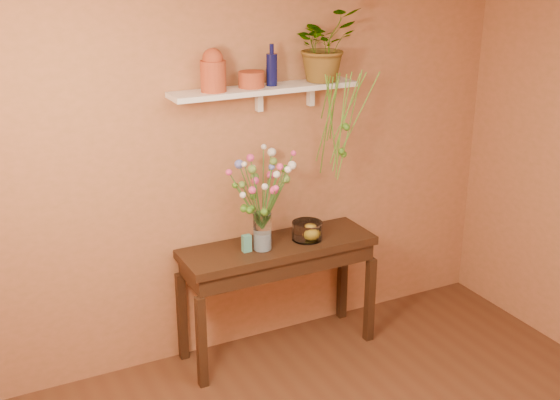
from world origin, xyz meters
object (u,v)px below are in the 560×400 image
object	(u,v)px
terracotta_jug	(213,71)
bouquet	(262,181)
blue_bottle	(272,69)
sideboard	(278,259)
glass_vase	(262,234)
glass_bowl	(307,231)
spider_plant	(324,45)

from	to	relation	value
terracotta_jug	bouquet	size ratio (longest dim) A/B	0.51
terracotta_jug	blue_bottle	world-z (taller)	terracotta_jug
terracotta_jug	blue_bottle	distance (m)	0.42
sideboard	glass_vase	size ratio (longest dim) A/B	5.34
sideboard	glass_bowl	xyz separation A→B (m)	(0.22, -0.03, 0.18)
sideboard	spider_plant	bearing A→B (deg)	15.94
sideboard	glass_bowl	distance (m)	0.29
terracotta_jug	spider_plant	size ratio (longest dim) A/B	0.56
glass_vase	glass_bowl	size ratio (longest dim) A/B	1.20
glass_bowl	bouquet	bearing A→B (deg)	-177.85
bouquet	glass_bowl	xyz separation A→B (m)	(0.35, 0.01, -0.44)
bouquet	blue_bottle	bearing A→B (deg)	46.55
spider_plant	bouquet	bearing A→B (deg)	-163.94
terracotta_jug	spider_plant	world-z (taller)	spider_plant
blue_bottle	bouquet	size ratio (longest dim) A/B	0.51
blue_bottle	glass_bowl	distance (m)	1.17
terracotta_jug	bouquet	distance (m)	0.79
glass_bowl	sideboard	bearing A→B (deg)	172.89
spider_plant	terracotta_jug	bearing A→B (deg)	-179.23
terracotta_jug	spider_plant	distance (m)	0.82
blue_bottle	spider_plant	size ratio (longest dim) A/B	0.56
sideboard	blue_bottle	bearing A→B (deg)	82.81
sideboard	glass_bowl	size ratio (longest dim) A/B	6.43
terracotta_jug	glass_vase	world-z (taller)	terracotta_jug
bouquet	spider_plant	bearing A→B (deg)	16.06
spider_plant	bouquet	xyz separation A→B (m)	(-0.54, -0.16, -0.84)
terracotta_jug	glass_vase	distance (m)	1.15
blue_bottle	glass_vase	xyz separation A→B (m)	(-0.16, -0.16, -1.09)
terracotta_jug	glass_vase	size ratio (longest dim) A/B	1.05
sideboard	bouquet	world-z (taller)	bouquet
blue_bottle	terracotta_jug	bearing A→B (deg)	-177.87
sideboard	glass_vase	world-z (taller)	glass_vase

